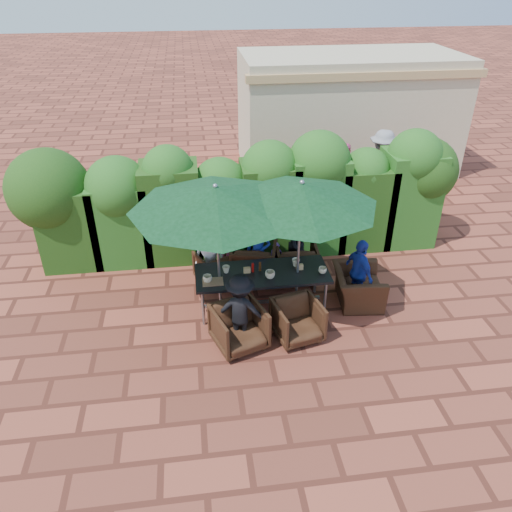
{
  "coord_description": "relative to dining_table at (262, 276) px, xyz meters",
  "views": [
    {
      "loc": [
        -1.02,
        -6.95,
        5.46
      ],
      "look_at": [
        -0.03,
        0.4,
        0.99
      ],
      "focal_mm": 35.0,
      "sensor_mm": 36.0,
      "label": 1
    }
  ],
  "objects": [
    {
      "name": "adult_far_right",
      "position": [
        0.9,
        1.01,
        -0.02
      ],
      "size": [
        0.74,
        0.61,
        1.32
      ],
      "primitive_type": "imported",
      "rotation": [
        0.0,
        0.0,
        0.41
      ],
      "color": "black",
      "rests_on": "ground"
    },
    {
      "name": "pedestrian_c",
      "position": [
        3.62,
        4.17,
        0.25
      ],
      "size": [
        1.31,
        1.02,
        1.86
      ],
      "primitive_type": "imported",
      "rotation": [
        0.0,
        0.0,
        2.68
      ],
      "color": "gray",
      "rests_on": "ground"
    },
    {
      "name": "building",
      "position": [
        3.44,
        6.76,
        0.93
      ],
      "size": [
        6.2,
        3.08,
        3.2
      ],
      "color": "beige",
      "rests_on": "ground"
    },
    {
      "name": "cup_b",
      "position": [
        -0.62,
        0.09,
        0.14
      ],
      "size": [
        0.13,
        0.13,
        0.12
      ],
      "primitive_type": "imported",
      "color": "beige",
      "rests_on": "dining_table"
    },
    {
      "name": "umbrella_left",
      "position": [
        -0.75,
        -0.03,
        1.54
      ],
      "size": [
        2.8,
        2.8,
        2.46
      ],
      "color": "gray",
      "rests_on": "ground"
    },
    {
      "name": "umbrella_right",
      "position": [
        0.61,
        -0.07,
        1.54
      ],
      "size": [
        2.52,
        2.52,
        2.46
      ],
      "color": "gray",
      "rests_on": "ground"
    },
    {
      "name": "cup_d",
      "position": [
        0.62,
        0.14,
        0.14
      ],
      "size": [
        0.14,
        0.14,
        0.13
      ],
      "primitive_type": "imported",
      "color": "beige",
      "rests_on": "dining_table"
    },
    {
      "name": "cup_e",
      "position": [
        1.03,
        -0.16,
        0.13
      ],
      "size": [
        0.14,
        0.14,
        0.11
      ],
      "primitive_type": "imported",
      "color": "beige",
      "rests_on": "dining_table"
    },
    {
      "name": "number_block_right",
      "position": [
        0.66,
        0.01,
        0.12
      ],
      "size": [
        0.12,
        0.06,
        0.1
      ],
      "primitive_type": "cube",
      "color": "tan",
      "rests_on": "dining_table"
    },
    {
      "name": "chair_far_mid",
      "position": [
        -0.01,
        0.98,
        -0.24
      ],
      "size": [
        1.0,
        0.97,
        0.86
      ],
      "primitive_type": "imported",
      "rotation": [
        0.0,
        0.0,
        2.9
      ],
      "color": "black",
      "rests_on": "ground"
    },
    {
      "name": "adult_far_mid",
      "position": [
        0.06,
        0.88,
        -0.03
      ],
      "size": [
        0.58,
        0.53,
        1.29
      ],
      "primitive_type": "imported",
      "rotation": [
        0.0,
        0.0,
        -0.41
      ],
      "color": "navy",
      "rests_on": "ground"
    },
    {
      "name": "ketchup_bottle",
      "position": [
        -0.16,
        0.05,
        0.16
      ],
      "size": [
        0.04,
        0.04,
        0.17
      ],
      "primitive_type": "cylinder",
      "color": "#B20C0A",
      "rests_on": "dining_table"
    },
    {
      "name": "dining_table",
      "position": [
        0.0,
        0.0,
        0.0
      ],
      "size": [
        2.32,
        0.9,
        0.75
      ],
      "color": "black",
      "rests_on": "ground"
    },
    {
      "name": "chair_far_left",
      "position": [
        -0.76,
        0.97,
        -0.32
      ],
      "size": [
        0.88,
        0.86,
        0.7
      ],
      "primitive_type": "imported",
      "rotation": [
        0.0,
        0.0,
        3.56
      ],
      "color": "black",
      "rests_on": "ground"
    },
    {
      "name": "pedestrian_a",
      "position": [
        1.6,
        4.05,
        0.15
      ],
      "size": [
        1.59,
        1.3,
        1.65
      ],
      "primitive_type": "imported",
      "rotation": [
        0.0,
        0.0,
        2.56
      ],
      "color": "green",
      "rests_on": "ground"
    },
    {
      "name": "hedge_wall",
      "position": [
        -0.11,
        2.08,
        0.66
      ],
      "size": [
        9.1,
        1.6,
        2.56
      ],
      "color": "#163C10",
      "rests_on": "ground"
    },
    {
      "name": "sauce_bottle",
      "position": [
        -0.03,
        0.07,
        0.16
      ],
      "size": [
        0.04,
        0.04,
        0.17
      ],
      "primitive_type": "cylinder",
      "color": "#4C230C",
      "rests_on": "dining_table"
    },
    {
      "name": "child_right",
      "position": [
        0.42,
        0.96,
        -0.3
      ],
      "size": [
        0.3,
        0.25,
        0.75
      ],
      "primitive_type": "imported",
      "rotation": [
        0.0,
        0.0,
        -0.12
      ],
      "color": "#7A489C",
      "rests_on": "ground"
    },
    {
      "name": "child_left",
      "position": [
        -0.47,
        1.12,
        -0.24
      ],
      "size": [
        0.39,
        0.36,
        0.87
      ],
      "primitive_type": "imported",
      "rotation": [
        0.0,
        0.0,
        -0.41
      ],
      "color": "#D94C8E",
      "rests_on": "ground"
    },
    {
      "name": "chair_end_right",
      "position": [
        1.75,
        -0.04,
        -0.25
      ],
      "size": [
        0.73,
        1.03,
        0.85
      ],
      "primitive_type": "imported",
      "rotation": [
        0.0,
        0.0,
        1.47
      ],
      "color": "black",
      "rests_on": "ground"
    },
    {
      "name": "number_block_left",
      "position": [
        -0.26,
        0.03,
        0.12
      ],
      "size": [
        0.12,
        0.06,
        0.1
      ],
      "primitive_type": "cube",
      "color": "tan",
      "rests_on": "dining_table"
    },
    {
      "name": "chair_near_right",
      "position": [
        0.46,
        -0.88,
        -0.3
      ],
      "size": [
        0.86,
        0.83,
        0.75
      ],
      "primitive_type": "imported",
      "rotation": [
        0.0,
        0.0,
        0.23
      ],
      "color": "black",
      "rests_on": "ground"
    },
    {
      "name": "adult_far_left",
      "position": [
        -0.86,
        1.02,
        -0.1
      ],
      "size": [
        0.63,
        0.45,
        1.15
      ],
      "primitive_type": "imported",
      "rotation": [
        0.0,
        0.0,
        -0.21
      ],
      "color": "white",
      "rests_on": "ground"
    },
    {
      "name": "cup_a",
      "position": [
        -0.95,
        -0.16,
        0.14
      ],
      "size": [
        0.16,
        0.16,
        0.12
      ],
      "primitive_type": "imported",
      "color": "beige",
      "rests_on": "dining_table"
    },
    {
      "name": "adult_end_right",
      "position": [
        1.74,
        -0.05,
        -0.04
      ],
      "size": [
        0.57,
        0.82,
        1.27
      ],
      "primitive_type": "imported",
      "rotation": [
        0.0,
        0.0,
        1.86
      ],
      "color": "navy",
      "rests_on": "ground"
    },
    {
      "name": "cup_c",
      "position": [
        0.11,
        -0.19,
        0.14
      ],
      "size": [
        0.17,
        0.17,
        0.14
      ],
      "primitive_type": "imported",
      "color": "beige",
      "rests_on": "dining_table"
    },
    {
      "name": "serving_tray",
      "position": [
        -0.87,
        -0.19,
        0.08
      ],
      "size": [
        0.35,
        0.25,
        0.02
      ],
      "primitive_type": "cube",
      "color": "#8C6243",
      "rests_on": "dining_table"
    },
    {
      "name": "chair_near_left",
      "position": [
        -0.51,
        -0.96,
        -0.28
      ],
      "size": [
        0.97,
        0.94,
        0.8
      ],
      "primitive_type": "imported",
      "rotation": [
        0.0,
        0.0,
        0.34
      ],
      "color": "black",
      "rests_on": "ground"
    },
    {
      "name": "chair_far_right",
      "position": [
        0.79,
        0.92,
        -0.26
      ],
      "size": [
        0.85,
        0.8,
        0.82
      ],
      "primitive_type": "imported",
      "rotation": [
        0.0,
        0.0,
        3.07
      ],
      "color": "black",
      "rests_on": "ground"
    },
    {
      "name": "pedestrian_b",
      "position": [
        2.63,
        4.27,
        0.09
      ],
      "size": [
        0.86,
        0.74,
        1.54
      ],
      "primitive_type": "imported",
      "rotation": [
        0.0,
        0.0,
        3.61
      ],
      "color": "#D94C8E",
      "rests_on": "ground"
    },
    {
      "name": "adult_near_left",
      "position": [
        -0.48,
        -0.86,
        -0.04
      ],
      "size": [
        0.88,
        0.57,
        1.27
      ],
      "primitive_type": "imported",
      "rotation": [
        0.0,
        0.0,
        2.87
      ],
      "color": "black",
      "rests_on": "ground"
    },
    {
      "name": "ground",
      "position": [
        -0.06,
        -0.24,
        -0.68
      ],
      "size": [
        80.0,
        80.0,
        0.0
      ],
      "primitive_type": "plane",
      "color": "brown",
      "rests_on": "ground"
    }
  ]
}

